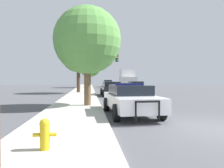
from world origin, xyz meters
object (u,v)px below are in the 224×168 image
Objects in this scene: police_car at (130,99)px; tree_sidewalk_far at (90,66)px; box_truck at (127,78)px; fire_hydrant at (45,133)px; traffic_light at (100,64)px; car_background_midblock at (111,88)px; tree_sidewalk_near at (87,41)px; car_background_distant at (108,83)px; tree_sidewalk_mid at (78,55)px; car_background_oncoming at (136,86)px.

tree_sidewalk_far is at bearing -89.84° from police_car.
tree_sidewalk_far is (-6.59, 4.87, 2.50)m from box_truck.
tree_sidewalk_far is at bearing 88.30° from fire_hydrant.
car_background_midblock is (1.08, -1.77, -2.59)m from traffic_light.
police_car is 4.86m from tree_sidewalk_near.
car_background_midblock is 24.12m from car_background_distant.
fire_hydrant is 0.15× the size of traffic_light.
car_background_midblock is at bearing 75.42° from tree_sidewalk_near.
police_car is 33.04m from tree_sidewalk_far.
fire_hydrant is at bearing -91.70° from tree_sidewalk_far.
traffic_light is 1.04× the size of car_background_distant.
box_truck is (4.48, 15.91, 1.05)m from car_background_midblock.
fire_hydrant is 0.11× the size of tree_sidewalk_mid.
tree_sidewalk_near is at bearing 77.87° from box_truck.
tree_sidewalk_far is at bearing -33.32° from box_truck.
car_background_distant is (1.71, 24.06, 0.02)m from car_background_midblock.
police_car is at bearing 75.66° from car_background_oncoming.
tree_sidewalk_mid is 1.01× the size of tree_sidewalk_far.
fire_hydrant is 0.10× the size of box_truck.
tree_sidewalk_near reaches higher than box_truck.
car_background_distant is (-2.17, 18.20, 0.04)m from car_background_oncoming.
box_truck is 14.62m from tree_sidewalk_mid.
police_car is 0.85× the size of tree_sidewalk_near.
car_background_midblock is 0.64× the size of box_truck.
tree_sidewalk_far is (-2.11, 20.79, 3.55)m from car_background_midblock.
police_car is 28.35m from box_truck.
tree_sidewalk_mid is at bearing -94.72° from tree_sidewalk_far.
car_background_midblock is at bearing -58.54° from traffic_light.
tree_sidewalk_mid is (-5.21, -20.09, 3.75)m from car_background_distant.
car_background_oncoming is at bearing -106.18° from police_car.
fire_hydrant is 19.35m from traffic_light.
car_background_oncoming is 16.45m from tree_sidewalk_near.
police_car is at bearing -86.78° from traffic_light.
police_car is 0.69× the size of box_truck.
fire_hydrant is 0.12× the size of tree_sidewalk_near.
traffic_light reaches higher than box_truck.
car_background_oncoming is at bearing 14.35° from tree_sidewalk_mid.
car_background_midblock is 21.19m from tree_sidewalk_far.
car_background_oncoming is 8.51m from tree_sidewalk_mid.
car_background_midblock is at bearing 55.32° from car_background_oncoming.
traffic_light reaches higher than police_car.
fire_hydrant is at bearing -101.11° from car_background_midblock.
tree_sidewalk_far reaches higher than police_car.
car_background_distant is 33.48m from tree_sidewalk_near.
tree_sidewalk_near is (0.89, 8.23, 3.50)m from fire_hydrant.
car_background_midblock reaches higher than car_background_oncoming.
car_background_midblock is 1.07× the size of car_background_oncoming.
traffic_light is at bearing 120.98° from car_background_midblock.
fire_hydrant is 0.11× the size of tree_sidewalk_far.
car_background_distant is at bearing 40.59° from tree_sidewalk_far.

